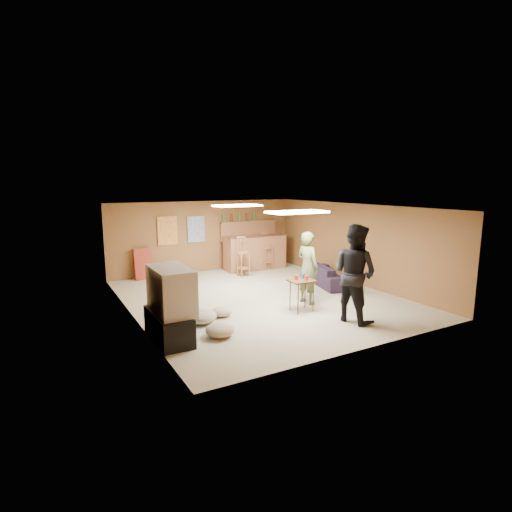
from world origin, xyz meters
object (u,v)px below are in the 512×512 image
person_black (354,273)px  person_olive (308,268)px  tv_body (171,290)px  sofa (328,274)px  tray_table (302,296)px  bar_counter (255,252)px

person_black → person_olive: bearing=-7.9°
tv_body → sofa: tv_body is taller
sofa → tray_table: bearing=142.7°
bar_counter → sofa: bar_counter is taller
tv_body → bar_counter: bearing=47.0°
bar_counter → person_olive: (-0.76, -3.85, 0.29)m
tv_body → person_olive: 3.44m
person_olive → sofa: person_olive is taller
bar_counter → person_olive: person_olive is taller
tv_body → tray_table: tv_body is taller
person_olive → sofa: 2.01m
tv_body → tray_table: 2.99m
bar_counter → person_olive: size_ratio=1.20×
bar_counter → sofa: size_ratio=1.05×
tv_body → person_black: 3.58m
sofa → tray_table: tray_table is taller
tv_body → bar_counter: tv_body is taller
person_olive → tray_table: bearing=123.2°
person_olive → tray_table: 0.80m
tray_table → tv_body: bearing=-176.7°
tv_body → person_olive: size_ratio=0.66×
sofa → tray_table: 2.56m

